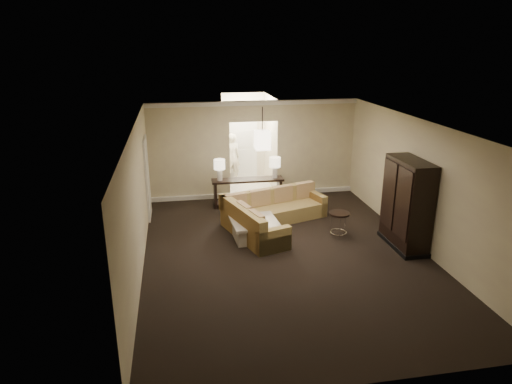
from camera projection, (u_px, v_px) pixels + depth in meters
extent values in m
plane|color=black|center=(285.00, 254.00, 9.86)|extent=(8.00, 8.00, 0.00)
cube|color=#BBAD8E|center=(254.00, 149.00, 13.15)|extent=(6.00, 0.04, 2.80)
cube|color=#BBAD8E|center=(364.00, 294.00, 5.68)|extent=(6.00, 0.04, 2.80)
cube|color=#BBAD8E|center=(138.00, 202.00, 8.91)|extent=(0.04, 8.00, 2.80)
cube|color=#BBAD8E|center=(421.00, 185.00, 9.91)|extent=(0.04, 8.00, 2.80)
cube|color=white|center=(288.00, 126.00, 8.97)|extent=(6.00, 8.00, 0.02)
cube|color=silver|center=(254.00, 103.00, 12.68)|extent=(6.00, 0.10, 0.12)
cube|color=silver|center=(254.00, 194.00, 13.53)|extent=(6.00, 0.10, 0.12)
cube|color=silver|center=(147.00, 178.00, 11.64)|extent=(0.05, 0.90, 2.10)
cube|color=beige|center=(248.00, 185.00, 14.52)|extent=(1.40, 2.00, 0.01)
cube|color=beige|center=(226.00, 143.00, 13.96)|extent=(0.04, 2.00, 2.80)
cube|color=beige|center=(270.00, 141.00, 14.20)|extent=(0.04, 2.00, 2.80)
cube|color=beige|center=(243.00, 136.00, 15.01)|extent=(1.40, 0.04, 2.80)
cube|color=silver|center=(244.00, 146.00, 15.10)|extent=(0.90, 0.05, 2.10)
cube|color=brown|center=(275.00, 214.00, 11.63)|extent=(2.81, 1.58, 0.38)
cube|color=brown|center=(262.00, 235.00, 10.35)|extent=(1.15, 1.44, 0.38)
cube|color=brown|center=(270.00, 196.00, 11.75)|extent=(2.63, 1.02, 0.41)
cube|color=brown|center=(241.00, 215.00, 10.47)|extent=(0.86, 2.11, 0.41)
cube|color=brown|center=(316.00, 203.00, 12.16)|extent=(0.41, 0.82, 0.56)
cube|color=brown|center=(274.00, 241.00, 9.87)|extent=(0.82, 0.41, 0.56)
cube|color=#9C7653|center=(236.00, 202.00, 11.27)|extent=(0.57, 0.30, 0.41)
cube|color=#9C7653|center=(260.00, 198.00, 11.57)|extent=(0.57, 0.30, 0.41)
cube|color=#9C7653|center=(282.00, 194.00, 11.87)|extent=(0.57, 0.30, 0.41)
cube|color=#9C7653|center=(304.00, 190.00, 12.17)|extent=(0.57, 0.30, 0.41)
cube|color=#9C7653|center=(244.00, 212.00, 10.59)|extent=(0.30, 0.56, 0.41)
cube|color=#9C7653|center=(256.00, 221.00, 10.06)|extent=(0.30, 0.56, 0.41)
cube|color=beige|center=(254.00, 230.00, 10.65)|extent=(1.00, 1.00, 0.36)
cube|color=beige|center=(254.00, 222.00, 10.58)|extent=(1.12, 1.12, 0.06)
cube|color=black|center=(253.00, 221.00, 10.51)|extent=(0.06, 0.17, 0.02)
cube|color=beige|center=(259.00, 217.00, 10.75)|extent=(0.25, 0.33, 0.01)
cube|color=black|center=(248.00, 180.00, 12.56)|extent=(1.99, 0.49, 0.05)
cube|color=black|center=(215.00, 195.00, 12.54)|extent=(0.08, 0.41, 0.72)
cube|color=black|center=(279.00, 191.00, 12.81)|extent=(0.08, 0.41, 0.72)
cube|color=black|center=(248.00, 201.00, 12.76)|extent=(1.90, 0.44, 0.04)
cube|color=black|center=(407.00, 204.00, 9.95)|extent=(0.55, 1.33, 2.00)
cube|color=black|center=(403.00, 204.00, 9.55)|extent=(0.03, 0.59, 1.52)
cube|color=black|center=(389.00, 194.00, 10.17)|extent=(0.03, 0.59, 1.52)
cube|color=black|center=(403.00, 244.00, 10.26)|extent=(0.59, 1.39, 0.10)
cylinder|color=black|center=(339.00, 213.00, 10.57)|extent=(0.48, 0.48, 0.04)
torus|color=silver|center=(338.00, 232.00, 10.72)|extent=(0.40, 0.40, 0.03)
cylinder|color=silver|center=(345.00, 224.00, 10.75)|extent=(0.03, 0.03, 0.57)
cylinder|color=silver|center=(331.00, 224.00, 10.76)|extent=(0.03, 0.03, 0.57)
cylinder|color=silver|center=(340.00, 228.00, 10.49)|extent=(0.03, 0.03, 0.57)
cylinder|color=white|center=(220.00, 175.00, 12.39)|extent=(0.14, 0.14, 0.31)
cylinder|color=#FFEABF|center=(219.00, 164.00, 12.29)|extent=(0.31, 0.31, 0.27)
cylinder|color=white|center=(275.00, 172.00, 12.61)|extent=(0.14, 0.14, 0.31)
cylinder|color=#FFEABF|center=(275.00, 162.00, 12.52)|extent=(0.31, 0.31, 0.27)
cylinder|color=black|center=(262.00, 119.00, 11.58)|extent=(0.02, 0.02, 0.60)
cube|color=#F9E3C2|center=(262.00, 140.00, 11.76)|extent=(0.38, 0.38, 0.48)
imported|color=#EBE3C7|center=(232.00, 155.00, 14.73)|extent=(0.70, 0.54, 1.75)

